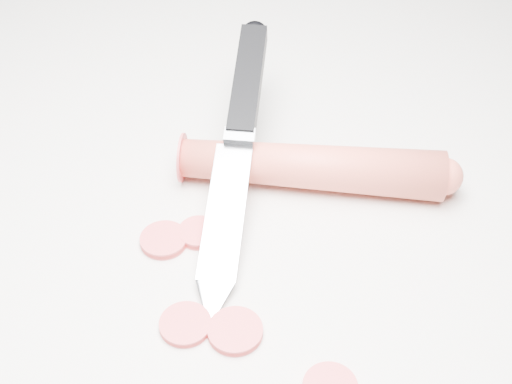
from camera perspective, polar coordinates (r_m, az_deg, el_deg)
The scene contains 7 objects.
ground at distance 0.57m, azimuth 1.87°, elevation -3.92°, with size 2.40×2.40×0.00m, color silver.
carrot at distance 0.60m, azimuth 4.45°, elevation 2.02°, with size 0.04×0.04×0.22m, color #D94B3B.
carrot_slice_0 at distance 0.52m, azimuth -5.67°, elevation -10.50°, with size 0.04×0.04×0.01m, color #D33C41.
carrot_slice_2 at distance 0.57m, azimuth -7.39°, elevation -3.84°, with size 0.04×0.04×0.01m, color #D33C41.
carrot_slice_3 at distance 0.51m, azimuth -1.67°, elevation -11.06°, with size 0.04×0.04×0.01m, color #D33C41.
carrot_slice_4 at distance 0.57m, azimuth -4.62°, elevation -3.27°, with size 0.03×0.03×0.01m, color #D33C41.
kitchen_knife at distance 0.58m, azimuth -1.50°, elevation 3.20°, with size 0.18×0.26×0.09m, color #B4B6BB, non-canonical shape.
Camera 1 is at (0.22, -0.31, 0.43)m, focal length 50.00 mm.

